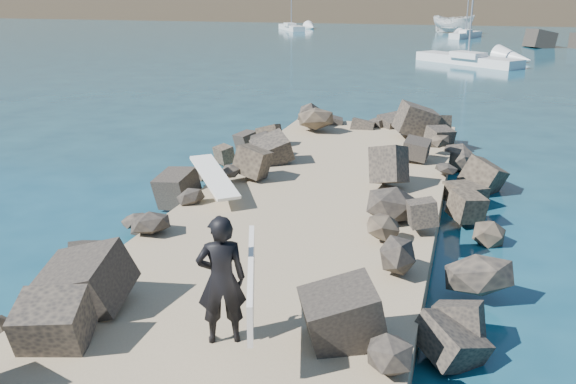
{
  "coord_description": "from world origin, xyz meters",
  "views": [
    {
      "loc": [
        3.49,
        -13.15,
        5.55
      ],
      "look_at": [
        0.0,
        -1.0,
        1.5
      ],
      "focal_mm": 40.0,
      "sensor_mm": 36.0,
      "label": 1
    }
  ],
  "objects_px": {
    "surfboard_resting": "(214,181)",
    "surfer_with_board": "(226,280)",
    "boat_imported": "(453,24)",
    "sailboat_b": "(466,35)"
  },
  "relations": [
    {
      "from": "boat_imported",
      "to": "sailboat_b",
      "type": "distance_m",
      "value": 8.14
    },
    {
      "from": "surfboard_resting",
      "to": "boat_imported",
      "type": "xyz_separation_m",
      "value": [
        2.89,
        71.63,
        0.1
      ]
    },
    {
      "from": "surfboard_resting",
      "to": "sailboat_b",
      "type": "height_order",
      "value": "sailboat_b"
    },
    {
      "from": "surfboard_resting",
      "to": "boat_imported",
      "type": "distance_m",
      "value": 71.69
    },
    {
      "from": "surfboard_resting",
      "to": "surfer_with_board",
      "type": "xyz_separation_m",
      "value": [
        2.71,
        -6.14,
        0.54
      ]
    },
    {
      "from": "surfboard_resting",
      "to": "surfer_with_board",
      "type": "height_order",
      "value": "surfer_with_board"
    },
    {
      "from": "surfer_with_board",
      "to": "sailboat_b",
      "type": "height_order",
      "value": "sailboat_b"
    },
    {
      "from": "surfboard_resting",
      "to": "boat_imported",
      "type": "height_order",
      "value": "boat_imported"
    },
    {
      "from": "boat_imported",
      "to": "surfer_with_board",
      "type": "distance_m",
      "value": 77.77
    },
    {
      "from": "sailboat_b",
      "to": "surfer_with_board",
      "type": "bearing_deg",
      "value": -91.56
    }
  ]
}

